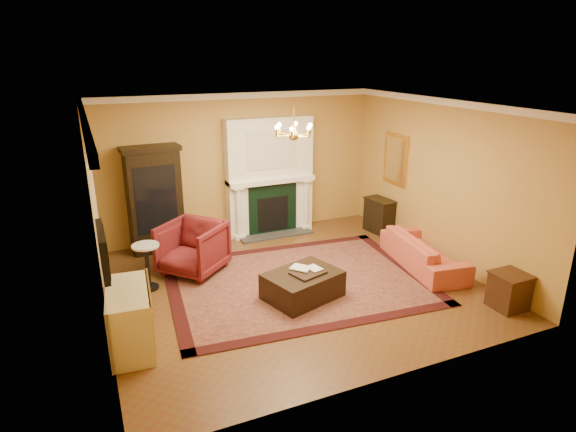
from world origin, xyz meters
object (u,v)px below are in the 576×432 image
end_table (509,292)px  leather_ottoman (303,285)px  commode (130,319)px  coral_sofa (424,247)px  wingback_armchair (192,246)px  china_cabinet (155,202)px  pedestal_table (147,263)px  console_table (379,216)px

end_table → leather_ottoman: 3.18m
commode → coral_sofa: (5.21, 0.51, -0.03)m
wingback_armchair → commode: wingback_armchair is taller
commode → wingback_armchair: bearing=61.8°
china_cabinet → coral_sofa: (4.33, -2.79, -0.61)m
wingback_armchair → end_table: 5.27m
commode → pedestal_table: bearing=79.3°
commode → coral_sofa: size_ratio=0.56×
coral_sofa → console_table: bearing=-0.1°
wingback_armchair → leather_ottoman: size_ratio=0.89×
pedestal_table → commode: bearing=-105.5°
china_cabinet → coral_sofa: bearing=-37.7°
pedestal_table → console_table: size_ratio=1.10×
coral_sofa → wingback_armchair: bearing=78.2°
end_table → console_table: size_ratio=0.76×
china_cabinet → leather_ottoman: bearing=-64.0°
china_cabinet → pedestal_table: bearing=-109.4°
commode → coral_sofa: commode is taller
end_table → console_table: 3.63m
leather_ottoman → china_cabinet: bearing=104.0°
end_table → console_table: (0.06, 3.63, 0.09)m
end_table → console_table: console_table is taller
pedestal_table → leather_ottoman: bearing=-30.6°
china_cabinet → pedestal_table: 1.81m
coral_sofa → leather_ottoman: size_ratio=1.76×
pedestal_table → coral_sofa: size_ratio=0.39×
wingback_armchair → commode: (-1.29, -1.99, -0.09)m
china_cabinet → wingback_armchair: china_cabinet is taller
coral_sofa → console_table: coral_sofa is taller
coral_sofa → leather_ottoman: bearing=103.2°
china_cabinet → wingback_armchair: 1.47m
pedestal_table → leather_ottoman: size_ratio=0.69×
pedestal_table → commode: (-0.45, -1.63, -0.04)m
china_cabinet → commode: 3.47m
wingback_armchair → pedestal_table: 0.91m
end_table → pedestal_table: bearing=150.2°
commode → end_table: (5.45, -1.23, -0.15)m
wingback_armchair → console_table: 4.24m
coral_sofa → leather_ottoman: 2.55m
china_cabinet → console_table: size_ratio=2.78×
wingback_armchair → end_table: (4.16, -3.22, -0.24)m
pedestal_table → console_table: bearing=8.6°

